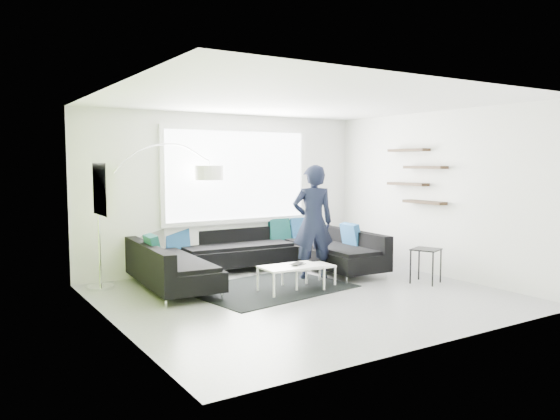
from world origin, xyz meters
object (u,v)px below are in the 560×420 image
object	(u,v)px
arc_lamp	(99,216)
person	(313,222)
laptop	(300,264)
sectional_sofa	(256,256)
side_table	(426,266)
coffee_table	(300,276)

from	to	relation	value
arc_lamp	person	distance (m)	3.39
arc_lamp	laptop	bearing A→B (deg)	-29.96
sectional_sofa	arc_lamp	size ratio (longest dim) A/B	1.79
sectional_sofa	arc_lamp	xyz separation A→B (m)	(-2.41, 0.60, 0.75)
sectional_sofa	side_table	xyz separation A→B (m)	(2.11, -1.80, -0.09)
arc_lamp	laptop	world-z (taller)	arc_lamp
arc_lamp	person	xyz separation A→B (m)	(3.19, -1.14, -0.18)
sectional_sofa	person	world-z (taller)	person
side_table	person	distance (m)	1.95
side_table	person	bearing A→B (deg)	136.44
arc_lamp	side_table	bearing A→B (deg)	-23.56
coffee_table	arc_lamp	size ratio (longest dim) A/B	0.53
coffee_table	person	xyz separation A→B (m)	(0.59, 0.50, 0.75)
sectional_sofa	arc_lamp	world-z (taller)	arc_lamp
sectional_sofa	person	bearing A→B (deg)	-31.43
sectional_sofa	coffee_table	distance (m)	1.07
arc_lamp	coffee_table	bearing A→B (deg)	-27.78
coffee_table	arc_lamp	world-z (taller)	arc_lamp
person	laptop	bearing A→B (deg)	61.84
sectional_sofa	arc_lamp	bearing A→B (deg)	169.36
sectional_sofa	laptop	bearing A→B (deg)	-80.88
coffee_table	arc_lamp	distance (m)	3.21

